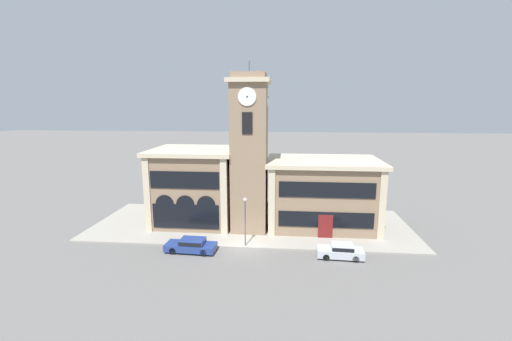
{
  "coord_description": "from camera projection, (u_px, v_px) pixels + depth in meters",
  "views": [
    {
      "loc": [
        4.09,
        -31.34,
        13.88
      ],
      "look_at": [
        0.89,
        3.29,
        7.22
      ],
      "focal_mm": 24.0,
      "sensor_mm": 36.0,
      "label": 1
    }
  ],
  "objects": [
    {
      "name": "ground_plane",
      "position": [
        244.0,
        249.0,
        33.63
      ],
      "size": [
        300.0,
        300.0,
        0.0
      ],
      "primitive_type": "plane",
      "color": "#605E5B"
    },
    {
      "name": "town_hall_right_wing",
      "position": [
        322.0,
        193.0,
        39.35
      ],
      "size": [
        12.72,
        8.89,
        7.84
      ],
      "color": "#897056",
      "rests_on": "ground_plane"
    },
    {
      "name": "street_lamp",
      "position": [
        245.0,
        214.0,
        33.4
      ],
      "size": [
        0.36,
        0.36,
        4.9
      ],
      "color": "#4C4C51",
      "rests_on": "sidewalk_kerb"
    },
    {
      "name": "parked_car_near",
      "position": [
        191.0,
        245.0,
        32.81
      ],
      "size": [
        4.91,
        2.11,
        1.29
      ],
      "rotation": [
        0.0,
        0.0,
        3.09
      ],
      "color": "navy",
      "rests_on": "ground_plane"
    },
    {
      "name": "parked_car_mid",
      "position": [
        341.0,
        251.0,
        31.53
      ],
      "size": [
        4.3,
        2.02,
        1.3
      ],
      "rotation": [
        0.0,
        0.0,
        3.09
      ],
      "color": "#B2B7C1",
      "rests_on": "ground_plane"
    },
    {
      "name": "town_hall_left_wing",
      "position": [
        195.0,
        186.0,
        40.59
      ],
      "size": [
        9.83,
        8.89,
        8.87
      ],
      "color": "#897056",
      "rests_on": "ground_plane"
    },
    {
      "name": "sidewalk_kerb",
      "position": [
        251.0,
        224.0,
        40.21
      ],
      "size": [
        36.42,
        13.49,
        0.15
      ],
      "color": "gray",
      "rests_on": "ground_plane"
    },
    {
      "name": "clock_tower",
      "position": [
        249.0,
        154.0,
        37.07
      ],
      "size": [
        4.49,
        4.49,
        18.39
      ],
      "color": "#897056",
      "rests_on": "ground_plane"
    }
  ]
}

